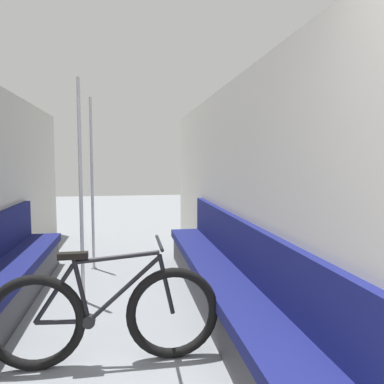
{
  "coord_description": "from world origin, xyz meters",
  "views": [
    {
      "loc": [
        0.15,
        -0.4,
        1.45
      ],
      "look_at": [
        0.89,
        3.84,
        1.08
      ],
      "focal_mm": 35.0,
      "sensor_mm": 36.0,
      "label": 1
    }
  ],
  "objects": [
    {
      "name": "grab_pole_near",
      "position": [
        -0.31,
        3.47,
        1.1
      ],
      "size": [
        0.08,
        0.08,
        2.26
      ],
      "color": "gray",
      "rests_on": "ground"
    },
    {
      "name": "wall_right",
      "position": [
        1.29,
        2.83,
        1.14
      ],
      "size": [
        0.1,
        8.85,
        2.28
      ],
      "primitive_type": "cube",
      "color": "beige",
      "rests_on": "ground"
    },
    {
      "name": "bicycle",
      "position": [
        -0.01,
        2.22,
        0.36
      ],
      "size": [
        1.63,
        0.46,
        0.88
      ],
      "rotation": [
        0.0,
        0.0,
        -0.01
      ],
      "color": "black",
      "rests_on": "ground"
    },
    {
      "name": "grab_pole_far",
      "position": [
        -0.31,
        4.66,
        1.1
      ],
      "size": [
        0.08,
        0.08,
        2.26
      ],
      "color": "gray",
      "rests_on": "ground"
    },
    {
      "name": "bench_seat_row_right",
      "position": [
        1.04,
        2.92,
        0.29
      ],
      "size": [
        0.46,
        4.16,
        0.89
      ],
      "color": "#3D3D42",
      "rests_on": "ground"
    }
  ]
}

